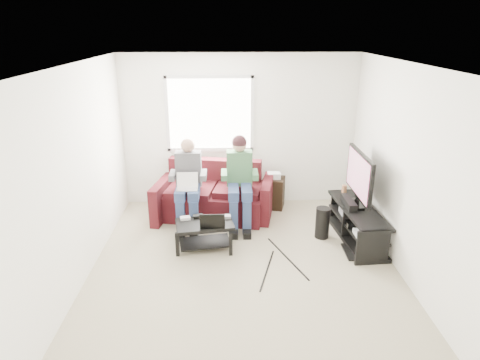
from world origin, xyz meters
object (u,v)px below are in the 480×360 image
at_px(sofa, 215,197).
at_px(tv_stand, 357,225).
at_px(end_table, 273,192).
at_px(tv, 359,176).
at_px(subwoofer, 322,223).
at_px(coffee_table, 205,230).

height_order(sofa, tv_stand, sofa).
xyz_separation_m(sofa, end_table, (1.01, 0.31, -0.04)).
distance_m(tv, subwoofer, 0.88).
height_order(tv, subwoofer, tv).
bearing_deg(sofa, tv, -21.03).
distance_m(tv_stand, tv, 0.74).
relative_size(sofa, subwoofer, 4.30).
distance_m(coffee_table, end_table, 1.83).
xyz_separation_m(sofa, tv_stand, (2.12, -0.91, -0.10)).
relative_size(tv_stand, end_table, 2.41).
bearing_deg(sofa, coffee_table, -95.92).
bearing_deg(coffee_table, end_table, 52.07).
bearing_deg(end_table, tv, -45.22).
bearing_deg(sofa, tv_stand, -23.32).
distance_m(coffee_table, tv, 2.36).
bearing_deg(tv, subwoofer, -175.99).
xyz_separation_m(tv_stand, tv, (-0.00, 0.10, 0.74)).
xyz_separation_m(coffee_table, tv_stand, (2.24, 0.22, -0.07)).
distance_m(tv, end_table, 1.72).
distance_m(subwoofer, end_table, 1.31).
bearing_deg(tv_stand, subwoofer, 172.54).
relative_size(tv_stand, tv, 1.39).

